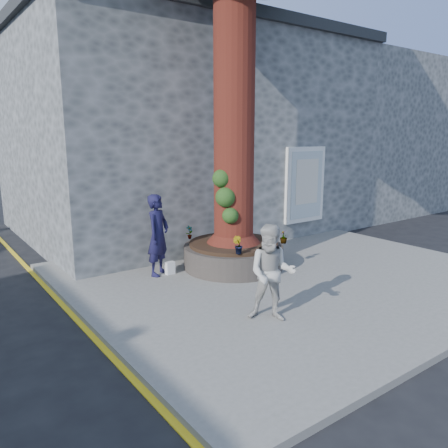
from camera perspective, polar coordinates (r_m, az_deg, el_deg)
ground at (r=8.36m, az=5.25°, el=-10.65°), size 120.00×120.00×0.00m
pavement at (r=9.99m, az=7.96°, el=-6.56°), size 9.00×8.00×0.12m
yellow_line at (r=7.77m, az=-17.69°, el=-12.97°), size 0.10×30.00×0.01m
stone_shop at (r=15.06m, az=-5.70°, el=11.62°), size 10.30×8.30×6.30m
neighbour_shop at (r=20.33m, az=14.49°, el=10.90°), size 6.00×8.00×6.00m
planter at (r=10.17m, az=1.25°, el=-4.04°), size 2.30×2.30×0.60m
man at (r=9.59m, az=-8.60°, el=-1.43°), size 0.78×0.72×1.79m
woman at (r=7.25m, az=6.26°, el=-6.39°), size 0.99×0.99×1.63m
shopping_bag at (r=9.78m, az=-7.06°, el=-5.71°), size 0.20×0.12×0.28m
plant_a at (r=10.37m, az=-4.53°, el=-1.08°), size 0.19×0.14×0.32m
plant_b at (r=9.08m, az=1.81°, el=-2.77°), size 0.27×0.27×0.37m
plant_c at (r=10.03m, az=7.78°, el=-1.66°), size 0.24×0.24×0.30m
plant_d at (r=11.22m, az=2.08°, el=-0.21°), size 0.32×0.32×0.27m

